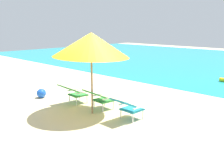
{
  "coord_description": "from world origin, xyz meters",
  "views": [
    {
      "loc": [
        5.44,
        -5.25,
        2.53
      ],
      "look_at": [
        0.0,
        0.3,
        0.75
      ],
      "focal_mm": 41.14,
      "sensor_mm": 36.0,
      "label": 1
    }
  ],
  "objects_px": {
    "lounge_chair_center": "(99,97)",
    "lounge_chair_right": "(128,106)",
    "beach_umbrella_center": "(91,45)",
    "lounge_chair_left": "(73,92)",
    "beach_ball": "(41,93)"
  },
  "relations": [
    {
      "from": "lounge_chair_center",
      "to": "lounge_chair_right",
      "type": "height_order",
      "value": "same"
    },
    {
      "from": "beach_umbrella_center",
      "to": "lounge_chair_right",
      "type": "bearing_deg",
      "value": 14.07
    },
    {
      "from": "lounge_chair_left",
      "to": "beach_ball",
      "type": "relative_size",
      "value": 2.8
    },
    {
      "from": "lounge_chair_left",
      "to": "beach_ball",
      "type": "distance_m",
      "value": 1.47
    },
    {
      "from": "lounge_chair_right",
      "to": "lounge_chair_center",
      "type": "bearing_deg",
      "value": 176.96
    },
    {
      "from": "lounge_chair_center",
      "to": "beach_umbrella_center",
      "type": "height_order",
      "value": "beach_umbrella_center"
    },
    {
      "from": "lounge_chair_right",
      "to": "beach_umbrella_center",
      "type": "height_order",
      "value": "beach_umbrella_center"
    },
    {
      "from": "lounge_chair_left",
      "to": "lounge_chair_center",
      "type": "distance_m",
      "value": 1.09
    },
    {
      "from": "lounge_chair_left",
      "to": "beach_umbrella_center",
      "type": "height_order",
      "value": "beach_umbrella_center"
    },
    {
      "from": "lounge_chair_center",
      "to": "lounge_chair_left",
      "type": "bearing_deg",
      "value": -172.28
    },
    {
      "from": "beach_ball",
      "to": "lounge_chair_left",
      "type": "bearing_deg",
      "value": 14.76
    },
    {
      "from": "beach_umbrella_center",
      "to": "beach_ball",
      "type": "height_order",
      "value": "beach_umbrella_center"
    },
    {
      "from": "lounge_chair_left",
      "to": "beach_ball",
      "type": "xyz_separation_m",
      "value": [
        -1.4,
        -0.37,
        -0.24
      ]
    },
    {
      "from": "beach_umbrella_center",
      "to": "beach_ball",
      "type": "distance_m",
      "value": 3.16
    },
    {
      "from": "lounge_chair_center",
      "to": "beach_umbrella_center",
      "type": "distance_m",
      "value": 1.64
    }
  ]
}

